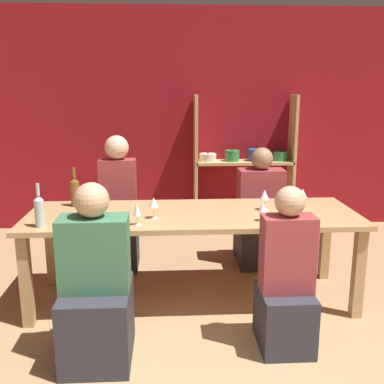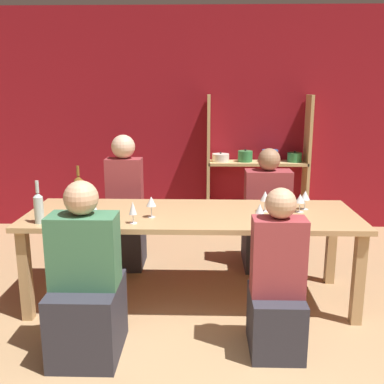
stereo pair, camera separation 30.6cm
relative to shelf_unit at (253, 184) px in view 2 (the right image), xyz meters
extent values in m
cube|color=maroon|center=(-0.53, 0.20, 0.76)|extent=(8.80, 0.06, 2.70)
cube|color=tan|center=(-0.56, 0.00, 0.25)|extent=(0.04, 0.30, 1.67)
cube|color=tan|center=(0.64, 0.00, 0.25)|extent=(0.04, 0.30, 1.67)
cube|color=tan|center=(0.04, 0.00, -0.57)|extent=(1.20, 0.30, 0.04)
cylinder|color=red|center=(-0.41, 0.00, -0.49)|extent=(0.25, 0.25, 0.13)
sphere|color=black|center=(-0.41, 0.00, -0.41)|extent=(0.02, 0.02, 0.02)
cylinder|color=#E0561E|center=(-0.11, 0.00, -0.48)|extent=(0.25, 0.25, 0.14)
sphere|color=black|center=(-0.11, 0.00, -0.40)|extent=(0.02, 0.02, 0.02)
cylinder|color=#338447|center=(0.19, 0.00, -0.48)|extent=(0.21, 0.21, 0.13)
sphere|color=black|center=(0.19, 0.00, -0.41)|extent=(0.02, 0.02, 0.02)
cube|color=tan|center=(0.04, 0.00, 0.27)|extent=(1.20, 0.30, 0.04)
cylinder|color=silver|center=(-0.41, 0.00, 0.33)|extent=(0.21, 0.21, 0.09)
sphere|color=black|center=(-0.41, 0.00, 0.39)|extent=(0.02, 0.02, 0.02)
cylinder|color=#338447|center=(-0.11, 0.00, 0.35)|extent=(0.18, 0.18, 0.13)
sphere|color=black|center=(-0.11, 0.00, 0.43)|extent=(0.02, 0.02, 0.02)
cylinder|color=#235BAD|center=(0.19, 0.00, 0.36)|extent=(0.19, 0.19, 0.15)
sphere|color=black|center=(0.19, 0.00, 0.44)|extent=(0.02, 0.02, 0.02)
cylinder|color=#338447|center=(0.49, 0.00, 0.34)|extent=(0.18, 0.18, 0.11)
sphere|color=black|center=(0.49, 0.00, 0.41)|extent=(0.02, 0.02, 0.02)
cube|color=tan|center=(-0.71, -1.92, 0.15)|extent=(2.67, 0.90, 0.04)
cube|color=tan|center=(-1.96, -2.29, -0.23)|extent=(0.08, 0.08, 0.72)
cube|color=tan|center=(0.55, -2.29, -0.23)|extent=(0.08, 0.08, 0.72)
cube|color=tan|center=(-1.96, -1.55, -0.23)|extent=(0.08, 0.08, 0.72)
cube|color=tan|center=(0.55, -1.55, -0.23)|extent=(0.08, 0.08, 0.72)
cylinder|color=#B2C6C1|center=(-1.84, -2.24, 0.27)|extent=(0.07, 0.07, 0.20)
cone|color=#B2C6C1|center=(-1.84, -2.24, 0.39)|extent=(0.07, 0.07, 0.03)
cylinder|color=#B2C6C1|center=(-1.84, -2.24, 0.45)|extent=(0.03, 0.03, 0.09)
cylinder|color=brown|center=(-1.70, -1.65, 0.28)|extent=(0.08, 0.08, 0.21)
cone|color=brown|center=(-1.70, -1.65, 0.40)|extent=(0.08, 0.08, 0.03)
cylinder|color=brown|center=(-1.70, -1.65, 0.46)|extent=(0.03, 0.03, 0.09)
cylinder|color=white|center=(-0.11, -1.87, 0.18)|extent=(0.07, 0.07, 0.00)
cylinder|color=white|center=(-0.11, -1.87, 0.22)|extent=(0.01, 0.01, 0.09)
cone|color=white|center=(-0.11, -1.87, 0.30)|extent=(0.08, 0.08, 0.08)
cylinder|color=white|center=(-1.02, -2.06, 0.18)|extent=(0.06, 0.06, 0.00)
cylinder|color=white|center=(-1.02, -2.06, 0.22)|extent=(0.01, 0.01, 0.09)
cone|color=white|center=(-1.02, -2.06, 0.30)|extent=(0.08, 0.08, 0.08)
cylinder|color=beige|center=(-1.02, -2.06, 0.28)|extent=(0.04, 0.04, 0.03)
cylinder|color=white|center=(-0.19, -2.18, 0.18)|extent=(0.06, 0.06, 0.00)
cylinder|color=white|center=(-0.19, -2.18, 0.21)|extent=(0.01, 0.01, 0.07)
cone|color=white|center=(-0.19, -2.18, 0.28)|extent=(0.07, 0.07, 0.07)
cylinder|color=white|center=(0.23, -1.79, 0.18)|extent=(0.06, 0.06, 0.00)
cylinder|color=white|center=(0.23, -1.79, 0.22)|extent=(0.01, 0.01, 0.08)
cone|color=white|center=(0.23, -1.79, 0.29)|extent=(0.08, 0.08, 0.08)
cylinder|color=white|center=(0.17, -1.88, 0.18)|extent=(0.07, 0.07, 0.00)
cylinder|color=white|center=(0.17, -1.88, 0.22)|extent=(0.01, 0.01, 0.08)
cone|color=white|center=(0.17, -1.88, 0.29)|extent=(0.08, 0.08, 0.07)
cylinder|color=white|center=(-1.14, -2.23, 0.18)|extent=(0.06, 0.06, 0.00)
cylinder|color=white|center=(-1.14, -2.23, 0.21)|extent=(0.01, 0.01, 0.07)
cone|color=white|center=(-1.14, -2.23, 0.29)|extent=(0.06, 0.06, 0.10)
cylinder|color=maroon|center=(-1.14, -2.23, 0.27)|extent=(0.03, 0.03, 0.04)
cylinder|color=white|center=(-1.46, -2.14, 0.18)|extent=(0.06, 0.06, 0.00)
cylinder|color=white|center=(-1.46, -2.14, 0.22)|extent=(0.01, 0.01, 0.08)
cone|color=white|center=(-1.46, -2.14, 0.30)|extent=(0.08, 0.08, 0.08)
cylinder|color=beige|center=(-1.46, -2.14, 0.27)|extent=(0.04, 0.04, 0.03)
cube|color=silver|center=(-1.60, -2.07, 0.18)|extent=(0.15, 0.16, 0.01)
cube|color=#2D2D38|center=(-0.12, -2.66, -0.38)|extent=(0.35, 0.44, 0.41)
cube|color=#99383D|center=(-0.12, -2.66, 0.09)|extent=(0.35, 0.19, 0.52)
sphere|color=tan|center=(-0.12, -2.66, 0.45)|extent=(0.20, 0.20, 0.20)
cube|color=#2D2D38|center=(-1.38, -1.19, -0.34)|extent=(0.35, 0.43, 0.49)
cube|color=#99383D|center=(-1.38, -1.19, 0.20)|extent=(0.35, 0.19, 0.60)
sphere|color=beige|center=(-1.38, -1.19, 0.62)|extent=(0.23, 0.23, 0.23)
cube|color=#2D2D38|center=(-1.38, -2.73, -0.34)|extent=(0.43, 0.54, 0.49)
cube|color=#3D7551|center=(-1.38, -2.73, 0.14)|extent=(0.43, 0.24, 0.48)
sphere|color=tan|center=(-1.38, -2.73, 0.49)|extent=(0.22, 0.22, 0.22)
cube|color=#2D2D38|center=(0.02, -1.13, -0.38)|extent=(0.45, 0.56, 0.41)
cube|color=#99383D|center=(0.02, -1.13, 0.10)|extent=(0.45, 0.25, 0.56)
sphere|color=#9E7556|center=(0.02, -1.13, 0.49)|extent=(0.22, 0.22, 0.22)
camera|label=1|loc=(-0.91, -5.43, 1.16)|focal=42.00mm
camera|label=2|loc=(-0.61, -5.43, 1.16)|focal=42.00mm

